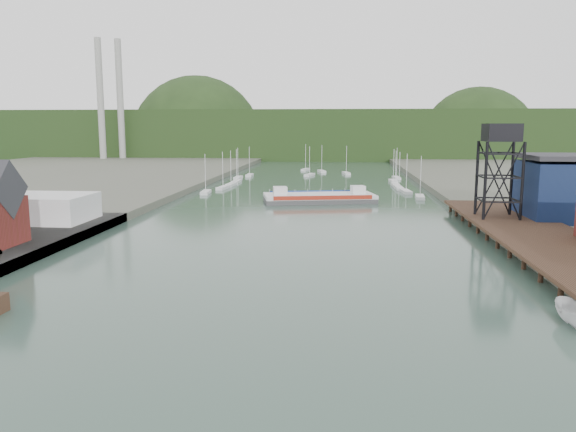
# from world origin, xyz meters

# --- Properties ---
(ground) EXTENTS (600.00, 600.00, 0.00)m
(ground) POSITION_xyz_m (0.00, 0.00, 0.00)
(ground) COLOR #2B433B
(ground) RESTS_ON ground
(east_pier) EXTENTS (14.00, 70.00, 2.45)m
(east_pier) POSITION_xyz_m (37.00, 45.00, 1.90)
(east_pier) COLOR black
(east_pier) RESTS_ON ground
(white_shed) EXTENTS (18.00, 12.00, 4.50)m
(white_shed) POSITION_xyz_m (-44.00, 50.00, 3.85)
(white_shed) COLOR silver
(white_shed) RESTS_ON west_quay
(lift_tower) EXTENTS (6.50, 6.50, 16.00)m
(lift_tower) POSITION_xyz_m (35.00, 58.00, 15.65)
(lift_tower) COLOR black
(lift_tower) RESTS_ON east_pier
(marina_sailboats) EXTENTS (57.71, 92.65, 0.90)m
(marina_sailboats) POSITION_xyz_m (0.08, 138.46, 0.35)
(marina_sailboats) COLOR silver
(marina_sailboats) RESTS_ON ground
(smokestacks) EXTENTS (11.20, 8.20, 60.00)m
(smokestacks) POSITION_xyz_m (-106.00, 232.50, 30.00)
(smokestacks) COLOR #9B9B96
(smokestacks) RESTS_ON ground
(distant_hills) EXTENTS (500.00, 120.00, 80.00)m
(distant_hills) POSITION_xyz_m (-3.98, 301.35, 10.38)
(distant_hills) COLOR #1F3216
(distant_hills) RESTS_ON ground
(chain_ferry) EXTENTS (27.39, 15.46, 3.72)m
(chain_ferry) POSITION_xyz_m (3.02, 90.64, 1.07)
(chain_ferry) COLOR #454447
(chain_ferry) RESTS_ON ground
(motorboat) EXTENTS (2.51, 5.91, 2.24)m
(motorboat) POSITION_xyz_m (28.74, 9.27, 1.12)
(motorboat) COLOR silver
(motorboat) RESTS_ON ground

